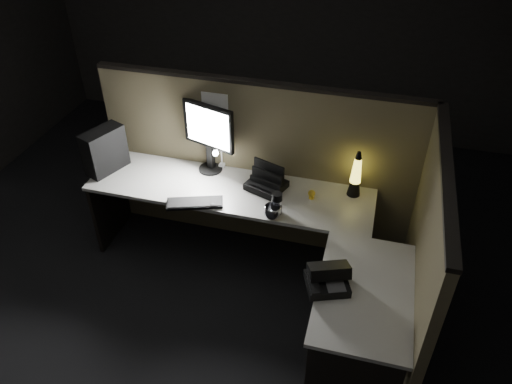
% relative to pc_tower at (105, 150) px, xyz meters
% --- Properties ---
extents(floor, '(6.00, 6.00, 0.00)m').
position_rel_pc_tower_xyz_m(floor, '(1.22, -0.60, -0.92)').
color(floor, black).
rests_on(floor, ground).
extents(room_shell, '(6.00, 6.00, 6.00)m').
position_rel_pc_tower_xyz_m(room_shell, '(1.22, -0.60, 0.70)').
color(room_shell, silver).
rests_on(room_shell, ground).
extents(partition_back, '(2.66, 0.06, 1.50)m').
position_rel_pc_tower_xyz_m(partition_back, '(1.22, 0.33, -0.17)').
color(partition_back, brown).
rests_on(partition_back, ground).
extents(partition_right, '(0.06, 1.66, 1.50)m').
position_rel_pc_tower_xyz_m(partition_right, '(2.55, -0.50, -0.17)').
color(partition_right, brown).
rests_on(partition_right, ground).
extents(desk, '(2.60, 1.60, 0.73)m').
position_rel_pc_tower_xyz_m(desk, '(1.40, -0.35, -0.34)').
color(desk, '#AAA9A1').
rests_on(desk, ground).
extents(pc_tower, '(0.28, 0.39, 0.37)m').
position_rel_pc_tower_xyz_m(pc_tower, '(0.00, 0.00, 0.00)').
color(pc_tower, black).
rests_on(pc_tower, desk).
extents(monitor, '(0.46, 0.20, 0.60)m').
position_rel_pc_tower_xyz_m(monitor, '(0.84, 0.23, 0.17)').
color(monitor, black).
rests_on(monitor, desk).
extents(keyboard, '(0.45, 0.27, 0.02)m').
position_rel_pc_tower_xyz_m(keyboard, '(0.87, -0.26, -0.18)').
color(keyboard, black).
rests_on(keyboard, desk).
extents(mouse, '(0.09, 0.07, 0.03)m').
position_rel_pc_tower_xyz_m(mouse, '(1.02, -0.26, -0.17)').
color(mouse, black).
rests_on(mouse, desk).
extents(clip_lamp, '(0.05, 0.19, 0.25)m').
position_rel_pc_tower_xyz_m(clip_lamp, '(0.92, 0.21, -0.04)').
color(clip_lamp, white).
rests_on(clip_lamp, desk).
extents(organizer, '(0.35, 0.33, 0.21)m').
position_rel_pc_tower_xyz_m(organizer, '(1.35, 0.10, -0.14)').
color(organizer, black).
rests_on(organizer, desk).
extents(lava_lamp, '(0.11, 0.11, 0.39)m').
position_rel_pc_tower_xyz_m(lava_lamp, '(2.04, 0.19, -0.02)').
color(lava_lamp, black).
rests_on(lava_lamp, desk).
extents(travel_mug, '(0.08, 0.08, 0.18)m').
position_rel_pc_tower_xyz_m(travel_mug, '(1.51, -0.20, -0.10)').
color(travel_mug, black).
rests_on(travel_mug, desk).
extents(steel_mug, '(0.17, 0.17, 0.10)m').
position_rel_pc_tower_xyz_m(steel_mug, '(1.49, -0.26, -0.13)').
color(steel_mug, silver).
rests_on(steel_mug, desk).
extents(figurine, '(0.06, 0.06, 0.06)m').
position_rel_pc_tower_xyz_m(figurine, '(1.73, 0.05, -0.14)').
color(figurine, yellow).
rests_on(figurine, desk).
extents(pinned_paper, '(0.22, 0.00, 0.31)m').
position_rel_pc_tower_xyz_m(pinned_paper, '(0.88, 0.30, 0.33)').
color(pinned_paper, white).
rests_on(pinned_paper, partition_back).
extents(desk_phone, '(0.32, 0.32, 0.16)m').
position_rel_pc_tower_xyz_m(desk_phone, '(1.98, -0.82, -0.13)').
color(desk_phone, black).
rests_on(desk_phone, desk).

